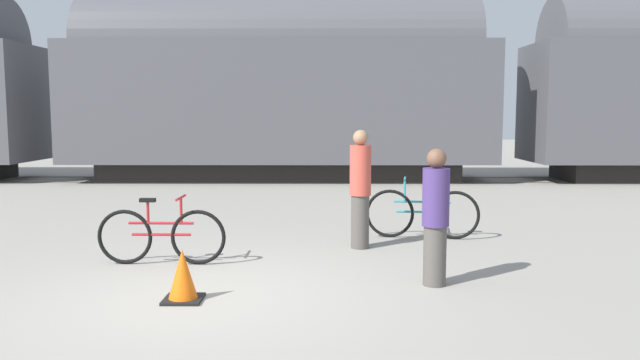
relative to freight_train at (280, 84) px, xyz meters
name	(u,v)px	position (x,y,z in m)	size (l,w,h in m)	color
ground_plane	(202,297)	(0.00, -11.78, -2.79)	(80.00, 80.00, 0.00)	gray
freight_train	(280,84)	(0.00, 0.00, 0.00)	(38.98, 2.80, 5.28)	black
rail_near	(279,182)	(0.00, -0.72, -2.78)	(50.98, 0.07, 0.01)	#4C4238
rail_far	(282,177)	(0.00, 0.72, -2.78)	(50.98, 0.07, 0.01)	#4C4238
bicycle_teal	(422,213)	(2.84, -8.60, -2.39)	(1.76, 0.46, 0.95)	black
bicycle_maroon	(162,236)	(-0.80, -10.32, -2.41)	(1.67, 0.46, 0.89)	black
person_in_purple	(436,217)	(2.56, -11.29, -2.00)	(0.30, 0.30, 1.56)	#514C47
person_in_red	(360,189)	(1.82, -9.33, -1.91)	(0.31, 0.31, 1.72)	#514C47
traffic_cone	(183,277)	(-0.17, -11.90, -2.53)	(0.40, 0.40, 0.55)	black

